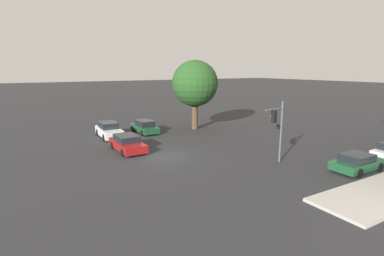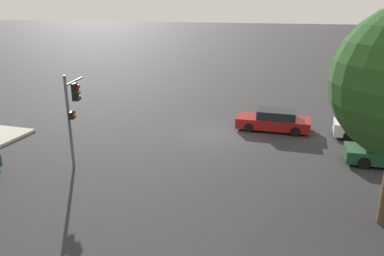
{
  "view_description": "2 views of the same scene",
  "coord_description": "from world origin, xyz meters",
  "px_view_note": "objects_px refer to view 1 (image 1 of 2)",
  "views": [
    {
      "loc": [
        21.45,
        -10.07,
        7.14
      ],
      "look_at": [
        0.03,
        2.61,
        2.15
      ],
      "focal_mm": 28.0,
      "sensor_mm": 36.0,
      "label": 1
    },
    {
      "loc": [
        -5.09,
        22.1,
        7.91
      ],
      "look_at": [
        0.48,
        3.75,
        1.56
      ],
      "focal_mm": 35.0,
      "sensor_mm": 36.0,
      "label": 2
    }
  ],
  "objects_px": {
    "traffic_signal": "(277,123)",
    "crossing_car_1": "(109,130)",
    "street_tree": "(195,84)",
    "crossing_car_2": "(145,127)",
    "crossing_car_0": "(127,143)",
    "parked_car_0": "(357,163)"
  },
  "relations": [
    {
      "from": "street_tree",
      "to": "crossing_car_2",
      "type": "xyz_separation_m",
      "value": [
        -1.12,
        -5.96,
        -4.7
      ]
    },
    {
      "from": "street_tree",
      "to": "crossing_car_0",
      "type": "bearing_deg",
      "value": -62.96
    },
    {
      "from": "crossing_car_1",
      "to": "crossing_car_2",
      "type": "relative_size",
      "value": 1.04
    },
    {
      "from": "traffic_signal",
      "to": "crossing_car_2",
      "type": "relative_size",
      "value": 1.04
    },
    {
      "from": "traffic_signal",
      "to": "crossing_car_1",
      "type": "relative_size",
      "value": 1.01
    },
    {
      "from": "crossing_car_2",
      "to": "parked_car_0",
      "type": "bearing_deg",
      "value": -158.5
    },
    {
      "from": "crossing_car_0",
      "to": "parked_car_0",
      "type": "relative_size",
      "value": 1.19
    },
    {
      "from": "traffic_signal",
      "to": "parked_car_0",
      "type": "height_order",
      "value": "traffic_signal"
    },
    {
      "from": "crossing_car_0",
      "to": "crossing_car_2",
      "type": "xyz_separation_m",
      "value": [
        -6.27,
        4.12,
        0.01
      ]
    },
    {
      "from": "crossing_car_0",
      "to": "parked_car_0",
      "type": "bearing_deg",
      "value": 41.48
    },
    {
      "from": "crossing_car_1",
      "to": "crossing_car_2",
      "type": "xyz_separation_m",
      "value": [
        -0.18,
        4.06,
        -0.08
      ]
    },
    {
      "from": "traffic_signal",
      "to": "street_tree",
      "type": "bearing_deg",
      "value": -17.25
    },
    {
      "from": "street_tree",
      "to": "crossing_car_1",
      "type": "relative_size",
      "value": 1.73
    },
    {
      "from": "crossing_car_1",
      "to": "parked_car_0",
      "type": "height_order",
      "value": "crossing_car_1"
    },
    {
      "from": "traffic_signal",
      "to": "crossing_car_2",
      "type": "xyz_separation_m",
      "value": [
        -15.53,
        -4.39,
        -2.45
      ]
    },
    {
      "from": "street_tree",
      "to": "crossing_car_1",
      "type": "height_order",
      "value": "street_tree"
    },
    {
      "from": "crossing_car_2",
      "to": "traffic_signal",
      "type": "bearing_deg",
      "value": -165.07
    },
    {
      "from": "crossing_car_0",
      "to": "parked_car_0",
      "type": "height_order",
      "value": "crossing_car_0"
    },
    {
      "from": "street_tree",
      "to": "crossing_car_2",
      "type": "height_order",
      "value": "street_tree"
    },
    {
      "from": "crossing_car_1",
      "to": "parked_car_0",
      "type": "bearing_deg",
      "value": 32.76
    },
    {
      "from": "street_tree",
      "to": "crossing_car_0",
      "type": "relative_size",
      "value": 1.71
    },
    {
      "from": "traffic_signal",
      "to": "crossing_car_1",
      "type": "xyz_separation_m",
      "value": [
        -15.35,
        -8.46,
        -2.37
      ]
    }
  ]
}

